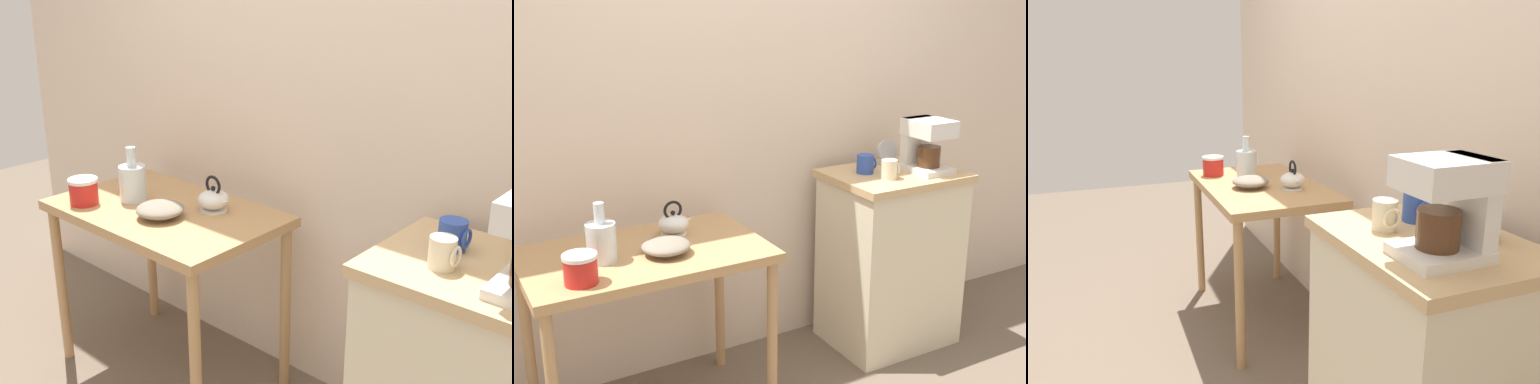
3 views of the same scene
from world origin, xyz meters
The scene contains 12 objects.
ground_plane centered at (0.00, 0.00, 0.00)m, with size 8.00×8.00×0.00m, color #6B5B4C.
back_wall centered at (0.10, 0.39, 1.40)m, with size 4.40×0.10×2.80m, color beige.
wooden_table centered at (-0.55, -0.03, 0.67)m, with size 0.95×0.59×0.77m.
kitchen_counter centered at (0.75, 0.03, 0.45)m, with size 0.64×0.49×0.91m.
bowl_stoneware centered at (-0.49, -0.11, 0.80)m, with size 0.19×0.19×0.06m.
teakettle centered at (-0.38, 0.08, 0.82)m, with size 0.16×0.13×0.15m.
glass_carafe_vase centered at (-0.73, -0.06, 0.85)m, with size 0.11×0.11×0.23m.
canister_enamel centered at (-0.85, -0.22, 0.83)m, with size 0.12×0.12×0.11m.
coffee_maker centered at (0.89, -0.02, 1.05)m, with size 0.18×0.22×0.26m.
mug_small_cream centered at (0.65, -0.05, 0.95)m, with size 0.08×0.08×0.09m.
mug_blue centered at (0.62, 0.09, 0.95)m, with size 0.09×0.08×0.09m.
table_clock centered at (0.81, 0.17, 0.96)m, with size 0.12×0.06×0.13m.
Camera 2 is at (-1.30, -2.37, 1.74)m, focal length 46.06 mm.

